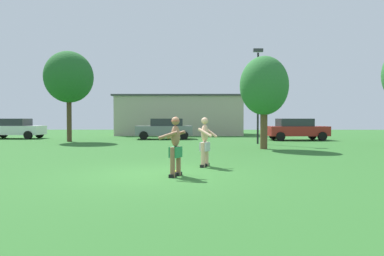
{
  "coord_description": "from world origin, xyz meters",
  "views": [
    {
      "loc": [
        1.07,
        -9.86,
        1.58
      ],
      "look_at": [
        0.94,
        2.16,
        1.26
      ],
      "focal_mm": 32.74,
      "sensor_mm": 36.0,
      "label": 1
    }
  ],
  "objects_px": {
    "player_in_green": "(175,144)",
    "frisbee": "(175,171)",
    "player_near": "(205,141)",
    "car_gray_near_post": "(165,128)",
    "lamp_post": "(258,86)",
    "car_red_mid_lot": "(296,129)",
    "tree_near_building": "(264,86)",
    "car_white_far_end": "(15,128)",
    "tree_left_field": "(69,77)"
  },
  "relations": [
    {
      "from": "car_red_mid_lot",
      "to": "lamp_post",
      "type": "xyz_separation_m",
      "value": [
        -3.5,
        -3.76,
        2.8
      ]
    },
    {
      "from": "frisbee",
      "to": "car_red_mid_lot",
      "type": "height_order",
      "value": "car_red_mid_lot"
    },
    {
      "from": "player_in_green",
      "to": "tree_near_building",
      "type": "relative_size",
      "value": 0.34
    },
    {
      "from": "frisbee",
      "to": "lamp_post",
      "type": "distance_m",
      "value": 12.94
    },
    {
      "from": "player_near",
      "to": "car_gray_near_post",
      "type": "height_order",
      "value": "player_near"
    },
    {
      "from": "car_gray_near_post",
      "to": "car_white_far_end",
      "type": "height_order",
      "value": "same"
    },
    {
      "from": "car_white_far_end",
      "to": "lamp_post",
      "type": "height_order",
      "value": "lamp_post"
    },
    {
      "from": "car_gray_near_post",
      "to": "tree_near_building",
      "type": "distance_m",
      "value": 10.85
    },
    {
      "from": "player_near",
      "to": "player_in_green",
      "type": "relative_size",
      "value": 0.99
    },
    {
      "from": "car_red_mid_lot",
      "to": "lamp_post",
      "type": "relative_size",
      "value": 0.74
    },
    {
      "from": "car_white_far_end",
      "to": "player_in_green",
      "type": "bearing_deg",
      "value": -52.54
    },
    {
      "from": "player_near",
      "to": "car_white_far_end",
      "type": "xyz_separation_m",
      "value": [
        -14.62,
        16.04,
        -0.02
      ]
    },
    {
      "from": "player_in_green",
      "to": "tree_near_building",
      "type": "bearing_deg",
      "value": 64.74
    },
    {
      "from": "lamp_post",
      "to": "car_gray_near_post",
      "type": "bearing_deg",
      "value": 141.38
    },
    {
      "from": "car_red_mid_lot",
      "to": "car_white_far_end",
      "type": "bearing_deg",
      "value": 175.33
    },
    {
      "from": "player_in_green",
      "to": "car_gray_near_post",
      "type": "bearing_deg",
      "value": 96.04
    },
    {
      "from": "player_near",
      "to": "car_gray_near_post",
      "type": "xyz_separation_m",
      "value": [
        -2.71,
        15.54,
        -0.02
      ]
    },
    {
      "from": "player_near",
      "to": "frisbee",
      "type": "height_order",
      "value": "player_near"
    },
    {
      "from": "tree_near_building",
      "to": "player_near",
      "type": "bearing_deg",
      "value": -115.54
    },
    {
      "from": "player_near",
      "to": "player_in_green",
      "type": "distance_m",
      "value": 2.1
    },
    {
      "from": "frisbee",
      "to": "tree_near_building",
      "type": "distance_m",
      "value": 9.49
    },
    {
      "from": "tree_left_field",
      "to": "frisbee",
      "type": "bearing_deg",
      "value": -59.23
    },
    {
      "from": "car_white_far_end",
      "to": "tree_left_field",
      "type": "distance_m",
      "value": 7.58
    },
    {
      "from": "car_gray_near_post",
      "to": "tree_near_building",
      "type": "xyz_separation_m",
      "value": [
        5.96,
        -8.74,
        2.44
      ]
    },
    {
      "from": "frisbee",
      "to": "car_gray_near_post",
      "type": "distance_m",
      "value": 16.73
    },
    {
      "from": "player_near",
      "to": "car_white_far_end",
      "type": "distance_m",
      "value": 21.7
    },
    {
      "from": "frisbee",
      "to": "car_gray_near_post",
      "type": "bearing_deg",
      "value": 96.13
    },
    {
      "from": "player_in_green",
      "to": "tree_left_field",
      "type": "distance_m",
      "value": 16.87
    },
    {
      "from": "player_near",
      "to": "tree_left_field",
      "type": "distance_m",
      "value": 15.76
    },
    {
      "from": "lamp_post",
      "to": "tree_near_building",
      "type": "xyz_separation_m",
      "value": [
        -0.34,
        -3.7,
        -0.36
      ]
    },
    {
      "from": "player_in_green",
      "to": "frisbee",
      "type": "relative_size",
      "value": 6.54
    },
    {
      "from": "car_gray_near_post",
      "to": "tree_left_field",
      "type": "distance_m",
      "value": 7.85
    },
    {
      "from": "player_near",
      "to": "tree_left_field",
      "type": "relative_size",
      "value": 0.26
    },
    {
      "from": "player_near",
      "to": "car_red_mid_lot",
      "type": "xyz_separation_m",
      "value": [
        7.09,
        14.27,
        -0.02
      ]
    },
    {
      "from": "player_near",
      "to": "car_gray_near_post",
      "type": "bearing_deg",
      "value": 99.89
    },
    {
      "from": "player_near",
      "to": "lamp_post",
      "type": "height_order",
      "value": "lamp_post"
    },
    {
      "from": "player_in_green",
      "to": "frisbee",
      "type": "distance_m",
      "value": 1.22
    },
    {
      "from": "player_in_green",
      "to": "car_red_mid_lot",
      "type": "bearing_deg",
      "value": 63.83
    },
    {
      "from": "player_in_green",
      "to": "lamp_post",
      "type": "xyz_separation_m",
      "value": [
        4.45,
        12.42,
        2.73
      ]
    },
    {
      "from": "car_red_mid_lot",
      "to": "tree_left_field",
      "type": "xyz_separation_m",
      "value": [
        -16.07,
        -1.81,
        3.58
      ]
    },
    {
      "from": "frisbee",
      "to": "lamp_post",
      "type": "height_order",
      "value": "lamp_post"
    },
    {
      "from": "player_in_green",
      "to": "lamp_post",
      "type": "relative_size",
      "value": 0.28
    },
    {
      "from": "car_gray_near_post",
      "to": "tree_left_field",
      "type": "bearing_deg",
      "value": -153.8
    },
    {
      "from": "tree_near_building",
      "to": "tree_left_field",
      "type": "bearing_deg",
      "value": 155.2
    },
    {
      "from": "tree_near_building",
      "to": "car_white_far_end",
      "type": "bearing_deg",
      "value": 152.66
    },
    {
      "from": "car_gray_near_post",
      "to": "tree_near_building",
      "type": "bearing_deg",
      "value": -55.71
    },
    {
      "from": "player_in_green",
      "to": "frisbee",
      "type": "xyz_separation_m",
      "value": [
        -0.06,
        0.84,
        -0.88
      ]
    },
    {
      "from": "car_red_mid_lot",
      "to": "frisbee",
      "type": "bearing_deg",
      "value": -117.59
    },
    {
      "from": "player_near",
      "to": "car_white_far_end",
      "type": "height_order",
      "value": "player_near"
    },
    {
      "from": "car_red_mid_lot",
      "to": "car_white_far_end",
      "type": "xyz_separation_m",
      "value": [
        -21.71,
        1.77,
        0.0
      ]
    }
  ]
}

